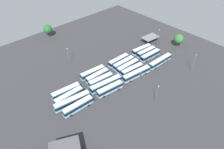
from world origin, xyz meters
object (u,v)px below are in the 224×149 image
bus_row1_slot3 (132,70)px  lamp_post_near_entrance (158,37)px  bus_row1_slot4 (137,74)px  tree_northwest (48,29)px  bus_row2_slot4 (110,89)px  bus_row1_slot2 (128,66)px  lamp_post_mid_lot (157,93)px  maintenance_shelter (150,37)px  lamp_post_far_corner (68,56)px  bus_row2_slot3 (106,84)px  bus_row0_slot0 (142,50)px  bus_row0_slot1 (146,52)px  bus_row3_slot1 (66,92)px  lamp_post_by_building (194,62)px  bus_row2_slot2 (101,80)px  bus_row3_slot3 (73,101)px  bus_row0_slot4 (160,61)px  bus_row2_slot1 (97,76)px  bus_row2_slot0 (93,73)px  tree_north_edge (179,39)px  bus_row0_slot2 (150,55)px  bus_row1_slot1 (124,63)px  bus_row1_slot0 (119,61)px

bus_row1_slot3 → lamp_post_near_entrance: size_ratio=1.32×
bus_row1_slot4 → tree_northwest: 63.80m
bus_row2_slot4 → bus_row1_slot2: bearing=-162.0°
lamp_post_mid_lot → bus_row1_slot3: bearing=-108.1°
maintenance_shelter → lamp_post_far_corner: 49.71m
bus_row2_slot3 → bus_row0_slot0: bearing=-167.5°
bus_row0_slot1 → bus_row2_slot3: 32.94m
lamp_post_far_corner → bus_row3_slot1: bearing=53.7°
lamp_post_by_building → bus_row0_slot1: bearing=-75.1°
bus_row1_slot2 → bus_row2_slot2: bearing=-4.5°
bus_row1_slot4 → bus_row3_slot3: bearing=-11.0°
bus_row1_slot2 → bus_row0_slot4: bearing=151.6°
bus_row2_slot1 → bus_row3_slot3: bearing=16.4°
bus_row1_slot4 → bus_row2_slot0: (14.63, -14.63, -0.00)m
bus_row2_slot3 → tree_north_edge: size_ratio=2.00×
bus_row0_slot0 → bus_row0_slot4: size_ratio=0.80×
bus_row1_slot2 → bus_row2_slot2: 16.42m
bus_row0_slot4 → bus_row2_slot2: size_ratio=1.25×
bus_row0_slot1 → bus_row0_slot2: bearing=77.3°
bus_row1_slot3 → bus_row2_slot3: 15.92m
bus_row0_slot1 → bus_row1_slot1: size_ratio=0.95×
bus_row0_slot2 → bus_row2_slot3: same height
bus_row0_slot4 → lamp_post_mid_lot: bearing=32.8°
bus_row0_slot2 → bus_row1_slot0: bearing=-27.6°
bus_row2_slot4 → lamp_post_mid_lot: (-10.46, 16.71, 2.85)m
bus_row3_slot3 → lamp_post_mid_lot: 34.09m
bus_row2_slot2 → lamp_post_far_corner: 22.66m
bus_row2_slot2 → bus_row1_slot1: bearing=-173.4°
bus_row1_slot4 → lamp_post_by_building: size_ratio=1.69×
bus_row1_slot0 → bus_row2_slot0: (15.78, -1.38, 0.00)m
lamp_post_near_entrance → bus_row1_slot1: bearing=2.7°
bus_row0_slot4 → bus_row2_slot0: (30.90, -16.16, -0.00)m
bus_row1_slot4 → bus_row2_slot3: bearing=-16.5°
bus_row3_slot1 → bus_row2_slot0: bearing=-172.5°
bus_row2_slot4 → bus_row3_slot1: 18.53m
bus_row2_slot3 → bus_row0_slot1: bearing=-173.0°
bus_row0_slot2 → bus_row2_slot0: size_ratio=1.00×
bus_row2_slot2 → lamp_post_near_entrance: (-46.17, -3.30, 3.33)m
bus_row3_slot3 → lamp_post_by_building: size_ratio=1.69×
bus_row0_slot0 → bus_row2_slot0: bearing=-5.0°
bus_row1_slot1 → bus_row3_slot3: size_ratio=0.83×
bus_row1_slot2 → bus_row1_slot4: (1.11, 6.67, 0.00)m
bus_row1_slot2 → tree_north_edge: (-36.39, 4.85, 3.24)m
bus_row1_slot1 → bus_row1_slot4: size_ratio=0.83×
bus_row1_slot4 → lamp_post_near_entrance: (-30.91, -11.27, 3.33)m
maintenance_shelter → lamp_post_near_entrance: 5.07m
bus_row2_slot3 → lamp_post_mid_lot: bearing=115.6°
bus_row1_slot3 → bus_row2_slot1: (15.19, -7.85, -0.00)m
lamp_post_by_building → bus_row2_slot2: bearing=-30.6°
bus_row0_slot1 → bus_row3_slot3: bearing=2.7°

